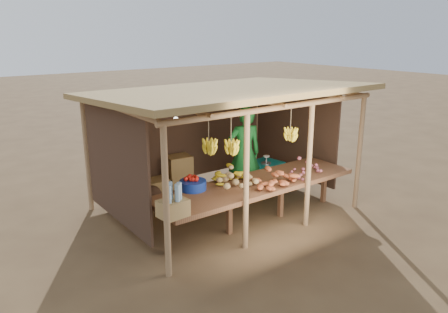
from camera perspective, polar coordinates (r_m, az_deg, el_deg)
ground at (r=8.61m, az=-0.00°, el=-6.72°), size 60.00×60.00×0.00m
stall_structure at (r=8.07m, az=-0.51°, el=6.01°), size 4.70×3.50×2.43m
counter at (r=7.66m, az=4.27°, el=-3.82°), size 3.90×1.05×0.80m
potato_heap at (r=7.27m, az=1.53°, el=-2.84°), size 1.20×0.89×0.37m
sweet_potato_heap at (r=7.54m, az=6.76°, el=-2.29°), size 1.02×0.68×0.36m
onion_heap at (r=8.12m, az=11.01°, el=-1.14°), size 0.72×0.48×0.35m
banana_pile at (r=7.67m, az=0.65°, el=-1.88°), size 0.67×0.44×0.35m
tomato_basin at (r=7.27m, az=-4.08°, el=-3.60°), size 0.45×0.45×0.23m
bottle_box at (r=6.24m, az=-6.70°, el=-6.16°), size 0.42×0.35×0.50m
vendor at (r=8.79m, az=2.65°, el=0.39°), size 0.81×0.66×1.93m
tarp_crate at (r=9.47m, az=5.31°, el=-2.47°), size 0.76×0.67×0.82m
carton_stack at (r=9.18m, az=-6.92°, el=-2.97°), size 1.08×0.42×0.81m
burlap_sacks at (r=8.63m, az=-10.28°, el=-5.35°), size 0.72×0.38×0.51m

